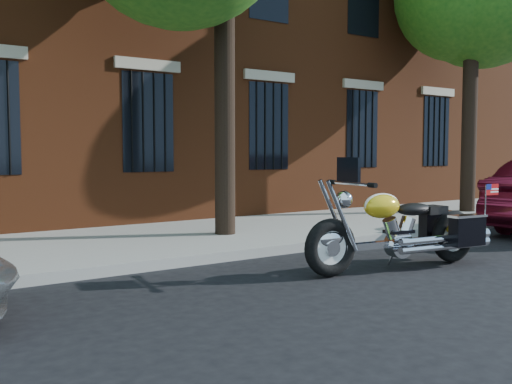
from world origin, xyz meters
TOP-DOWN VIEW (x-y plane):
  - ground at (0.00, 0.00)m, footprint 120.00×120.00m
  - curb at (0.00, 1.38)m, footprint 40.00×0.16m
  - sidewalk at (0.00, 3.26)m, footprint 40.00×3.60m
  - motorcycle at (1.33, -0.48)m, footprint 2.98×1.07m

SIDE VIEW (x-z plane):
  - ground at x=0.00m, z-range 0.00..0.00m
  - curb at x=0.00m, z-range 0.00..0.15m
  - sidewalk at x=0.00m, z-range 0.00..0.15m
  - motorcycle at x=1.33m, z-range -0.25..1.28m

